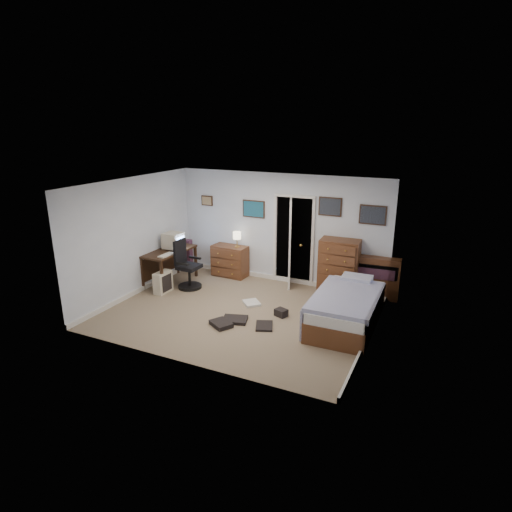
{
  "coord_description": "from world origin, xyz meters",
  "views": [
    {
      "loc": [
        3.54,
        -6.8,
        3.56
      ],
      "look_at": [
        0.2,
        0.3,
        1.1
      ],
      "focal_mm": 30.0,
      "sensor_mm": 36.0,
      "label": 1
    }
  ],
  "objects_px": {
    "bed": "(346,308)",
    "computer_desk": "(166,257)",
    "low_dresser": "(230,261)",
    "tall_dresser": "(339,267)",
    "office_chair": "(187,270)"
  },
  "relations": [
    {
      "from": "office_chair",
      "to": "tall_dresser",
      "type": "xyz_separation_m",
      "value": [
        3.16,
        1.06,
        0.19
      ]
    },
    {
      "from": "office_chair",
      "to": "low_dresser",
      "type": "relative_size",
      "value": 1.29
    },
    {
      "from": "low_dresser",
      "to": "office_chair",
      "type": "bearing_deg",
      "value": -111.54
    },
    {
      "from": "computer_desk",
      "to": "office_chair",
      "type": "distance_m",
      "value": 0.64
    },
    {
      "from": "low_dresser",
      "to": "bed",
      "type": "distance_m",
      "value": 3.47
    },
    {
      "from": "office_chair",
      "to": "computer_desk",
      "type": "bearing_deg",
      "value": 173.47
    },
    {
      "from": "computer_desk",
      "to": "bed",
      "type": "distance_m",
      "value": 4.3
    },
    {
      "from": "bed",
      "to": "computer_desk",
      "type": "bearing_deg",
      "value": 173.9
    },
    {
      "from": "office_chair",
      "to": "low_dresser",
      "type": "xyz_separation_m",
      "value": [
        0.5,
        1.09,
        -0.05
      ]
    },
    {
      "from": "office_chair",
      "to": "bed",
      "type": "distance_m",
      "value": 3.69
    },
    {
      "from": "bed",
      "to": "office_chair",
      "type": "bearing_deg",
      "value": 174.26
    },
    {
      "from": "computer_desk",
      "to": "low_dresser",
      "type": "bearing_deg",
      "value": 43.78
    },
    {
      "from": "computer_desk",
      "to": "tall_dresser",
      "type": "xyz_separation_m",
      "value": [
        3.77,
        0.99,
        0.0
      ]
    },
    {
      "from": "computer_desk",
      "to": "office_chair",
      "type": "relative_size",
      "value": 1.26
    },
    {
      "from": "computer_desk",
      "to": "low_dresser",
      "type": "distance_m",
      "value": 1.52
    }
  ]
}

